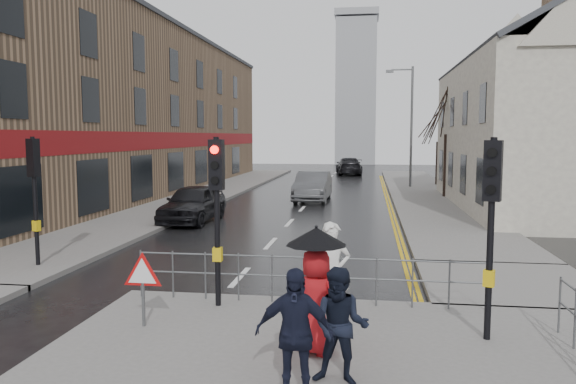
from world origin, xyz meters
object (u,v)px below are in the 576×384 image
(car_mid, at_px, (313,186))
(pedestrian_with_umbrella, at_px, (316,284))
(pedestrian_b, at_px, (341,326))
(pedestrian_d, at_px, (294,334))
(pedestrian_a, at_px, (332,272))
(car_parked, at_px, (193,203))

(car_mid, bearing_deg, pedestrian_with_umbrella, -83.07)
(pedestrian_b, xyz_separation_m, pedestrian_with_umbrella, (-0.44, 1.06, 0.29))
(pedestrian_b, xyz_separation_m, pedestrian_d, (-0.57, -0.56, 0.06))
(pedestrian_with_umbrella, distance_m, pedestrian_d, 1.64)
(pedestrian_a, bearing_deg, pedestrian_d, -107.11)
(pedestrian_b, distance_m, pedestrian_with_umbrella, 1.18)
(pedestrian_a, distance_m, pedestrian_b, 2.68)
(pedestrian_with_umbrella, bearing_deg, pedestrian_d, -94.62)
(pedestrian_with_umbrella, xyz_separation_m, car_mid, (-2.20, 21.80, -0.44))
(pedestrian_a, xyz_separation_m, pedestrian_with_umbrella, (-0.15, -1.60, 0.18))
(pedestrian_with_umbrella, relative_size, car_parked, 0.44)
(pedestrian_a, distance_m, pedestrian_d, 3.23)
(pedestrian_with_umbrella, bearing_deg, pedestrian_b, -67.34)
(pedestrian_b, relative_size, pedestrian_d, 0.93)
(pedestrian_d, xyz_separation_m, car_parked, (-6.26, 15.30, -0.24))
(pedestrian_with_umbrella, xyz_separation_m, pedestrian_d, (-0.13, -1.62, -0.23))
(pedestrian_d, xyz_separation_m, car_mid, (-2.07, 23.42, -0.21))
(pedestrian_a, height_order, pedestrian_d, pedestrian_a)
(pedestrian_b, bearing_deg, pedestrian_d, -128.58)
(pedestrian_d, relative_size, car_mid, 0.36)
(pedestrian_b, bearing_deg, pedestrian_a, 103.26)
(pedestrian_a, height_order, car_mid, pedestrian_a)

